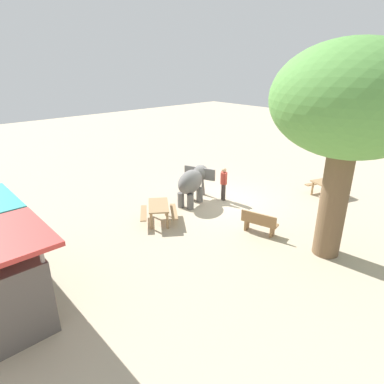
# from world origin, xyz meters

# --- Properties ---
(ground_plane) EXTENTS (60.00, 60.00, 0.00)m
(ground_plane) POSITION_xyz_m (0.00, 0.00, 0.00)
(ground_plane) COLOR #BAA88C
(elephant) EXTENTS (1.83, 2.35, 1.64)m
(elephant) POSITION_xyz_m (0.91, 1.23, 1.05)
(elephant) COLOR slate
(elephant) RESTS_ON ground_plane
(person_handler) EXTENTS (0.47, 0.32, 1.62)m
(person_handler) POSITION_xyz_m (0.14, -0.05, 0.95)
(person_handler) COLOR #3F3833
(person_handler) RESTS_ON ground_plane
(shade_tree_main) EXTENTS (4.87, 4.46, 6.91)m
(shade_tree_main) POSITION_xyz_m (-5.48, 0.79, 5.06)
(shade_tree_main) COLOR brown
(shade_tree_main) RESTS_ON ground_plane
(wooden_bench) EXTENTS (1.46, 0.75, 0.88)m
(wooden_bench) POSITION_xyz_m (-3.06, 1.38, 0.47)
(wooden_bench) COLOR olive
(wooden_bench) RESTS_ON ground_plane
(picnic_table_near) EXTENTS (2.08, 2.07, 0.78)m
(picnic_table_near) POSITION_xyz_m (0.33, 3.66, 0.59)
(picnic_table_near) COLOR #9E7A51
(picnic_table_near) RESTS_ON ground_plane
(picnic_table_far) EXTENTS (1.88, 1.89, 0.78)m
(picnic_table_far) POSITION_xyz_m (-2.91, -4.26, 0.59)
(picnic_table_far) COLOR #9E7A51
(picnic_table_far) RESTS_ON ground_plane
(market_stall_red) EXTENTS (2.50, 2.50, 2.52)m
(market_stall_red) POSITION_xyz_m (-1.84, 9.96, 1.14)
(market_stall_red) COLOR #59514C
(market_stall_red) RESTS_ON ground_plane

